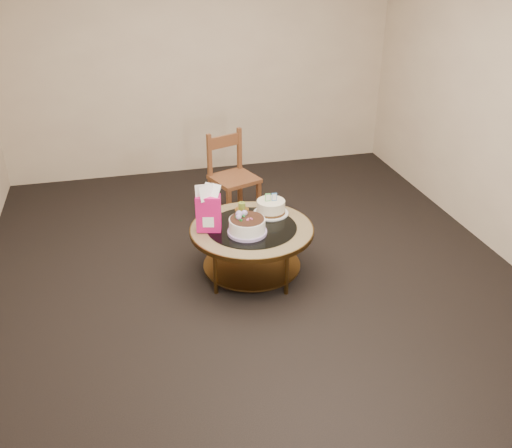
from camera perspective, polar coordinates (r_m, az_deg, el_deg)
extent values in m
plane|color=black|center=(4.89, -0.41, -5.05)|extent=(5.00, 5.00, 0.00)
cube|color=beige|center=(6.71, -5.72, 15.94)|extent=(4.50, 0.02, 2.60)
cube|color=beige|center=(2.23, 15.12, -10.24)|extent=(4.50, 0.02, 2.60)
cylinder|color=brown|center=(5.03, 2.88, -1.31)|extent=(0.04, 0.04, 0.42)
cylinder|color=brown|center=(5.04, -3.57, -1.26)|extent=(0.04, 0.04, 0.42)
cylinder|color=brown|center=(4.55, -4.08, -4.69)|extent=(0.04, 0.04, 0.42)
cylinder|color=brown|center=(4.54, 3.08, -4.76)|extent=(0.04, 0.04, 0.42)
cylinder|color=brown|center=(4.84, -0.42, -4.05)|extent=(0.82, 0.82, 0.02)
cylinder|color=brown|center=(4.67, -0.43, -0.57)|extent=(1.02, 1.02, 0.04)
cylinder|color=#A28859|center=(4.66, -0.43, -0.42)|extent=(1.00, 1.00, 0.01)
cylinder|color=black|center=(4.66, -0.43, -0.34)|extent=(0.74, 0.74, 0.01)
cylinder|color=#A88EC9|center=(4.56, -0.88, -0.80)|extent=(0.32, 0.32, 0.02)
cylinder|color=white|center=(4.53, -0.89, -0.22)|extent=(0.29, 0.29, 0.13)
cylinder|color=black|center=(4.50, -0.89, 0.54)|extent=(0.27, 0.27, 0.01)
sphere|color=#A88EC9|center=(4.52, -1.71, 1.00)|extent=(0.06, 0.06, 0.06)
sphere|color=#A88EC9|center=(4.55, -1.16, 1.11)|extent=(0.05, 0.05, 0.05)
sphere|color=#A88EC9|center=(4.48, -1.74, 0.69)|extent=(0.04, 0.04, 0.04)
cone|color=#1C6929|center=(4.52, -1.20, 0.74)|extent=(0.03, 0.04, 0.03)
cone|color=#1C6929|center=(4.51, -2.05, 0.71)|extent=(0.04, 0.04, 0.03)
cone|color=#1C6929|center=(4.57, -0.96, 1.07)|extent=(0.04, 0.04, 0.03)
cone|color=#1C6929|center=(4.47, -1.44, 0.41)|extent=(0.04, 0.04, 0.03)
cylinder|color=white|center=(4.88, 1.49, 1.11)|extent=(0.30, 0.30, 0.01)
cylinder|color=#492D14|center=(4.87, 1.49, 1.28)|extent=(0.25, 0.25, 0.02)
cylinder|color=white|center=(4.84, 1.50, 1.86)|extent=(0.24, 0.24, 0.09)
cube|color=#4BB053|center=(4.80, 1.19, 2.68)|extent=(0.05, 0.01, 0.07)
cube|color=white|center=(4.80, 1.19, 2.68)|extent=(0.03, 0.01, 0.05)
cube|color=#3A7EC8|center=(4.82, 1.84, 2.73)|extent=(0.05, 0.01, 0.07)
cube|color=white|center=(4.82, 1.84, 2.73)|extent=(0.03, 0.01, 0.05)
cube|color=#D81473|center=(4.56, -4.77, 1.08)|extent=(0.22, 0.15, 0.30)
cube|color=white|center=(4.58, -4.74, 0.48)|extent=(0.11, 0.13, 0.09)
cube|color=#E0CD5C|center=(4.92, -1.42, 1.33)|extent=(0.12, 0.12, 0.01)
cylinder|color=gold|center=(4.91, -1.43, 1.44)|extent=(0.12, 0.12, 0.01)
cylinder|color=olive|center=(4.90, -1.43, 1.82)|extent=(0.06, 0.06, 0.06)
cylinder|color=black|center=(4.88, -1.44, 2.20)|extent=(0.00, 0.00, 0.01)
cube|color=brown|center=(5.64, -2.18, 4.54)|extent=(0.52, 0.52, 0.04)
cube|color=brown|center=(5.51, -2.71, 1.48)|extent=(0.05, 0.05, 0.43)
cube|color=brown|center=(5.68, 0.27, 2.35)|extent=(0.05, 0.05, 0.43)
cube|color=brown|center=(5.78, -4.52, 2.73)|extent=(0.05, 0.05, 0.43)
cube|color=brown|center=(5.94, -1.62, 3.52)|extent=(0.05, 0.05, 0.43)
cube|color=brown|center=(5.61, -4.68, 6.80)|extent=(0.05, 0.05, 0.44)
cube|color=brown|center=(5.78, -1.68, 7.50)|extent=(0.05, 0.05, 0.44)
cube|color=brown|center=(5.65, -3.19, 8.25)|extent=(0.34, 0.15, 0.12)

